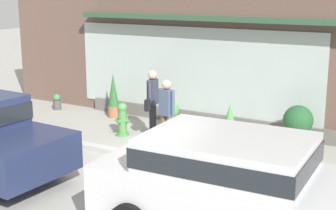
% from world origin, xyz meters
% --- Properties ---
extents(ground_plane, '(60.00, 60.00, 0.00)m').
position_xyz_m(ground_plane, '(0.00, 0.00, 0.00)').
color(ground_plane, '#9E9B93').
extents(curb_strip, '(14.00, 0.24, 0.12)m').
position_xyz_m(curb_strip, '(0.00, -0.20, 0.06)').
color(curb_strip, '#B2B2AD').
rests_on(curb_strip, ground_plane).
extents(storefront, '(14.00, 0.81, 4.79)m').
position_xyz_m(storefront, '(-0.01, 3.18, 2.34)').
color(storefront, brown).
rests_on(storefront, ground_plane).
extents(fire_hydrant, '(0.40, 0.37, 0.85)m').
position_xyz_m(fire_hydrant, '(-1.51, 1.09, 0.43)').
color(fire_hydrant, '#4C8C47').
rests_on(fire_hydrant, ground_plane).
extents(pedestrian_with_handbag, '(0.26, 0.66, 1.68)m').
position_xyz_m(pedestrian_with_handbag, '(-0.80, 1.38, 0.98)').
color(pedestrian_with_handbag, '#232328').
rests_on(pedestrian_with_handbag, ground_plane).
extents(pedestrian_passerby, '(0.46, 0.25, 1.63)m').
position_xyz_m(pedestrian_passerby, '(-0.01, 0.73, 0.95)').
color(pedestrian_passerby, brown).
rests_on(pedestrian_passerby, ground_plane).
extents(parked_car_silver, '(4.34, 2.18, 1.57)m').
position_xyz_m(parked_car_silver, '(3.01, -2.38, 0.90)').
color(parked_car_silver, silver).
rests_on(parked_car_silver, ground_plane).
extents(potted_plant_window_right, '(0.33, 0.33, 0.87)m').
position_xyz_m(potted_plant_window_right, '(0.93, 2.22, 0.41)').
color(potted_plant_window_right, '#4C4C51').
rests_on(potted_plant_window_right, ground_plane).
extents(potted_plant_low_front, '(0.25, 0.25, 0.49)m').
position_xyz_m(potted_plant_low_front, '(-4.85, 2.31, 0.24)').
color(potted_plant_low_front, '#4C4C51').
rests_on(potted_plant_low_front, ground_plane).
extents(potted_plant_trailing_edge, '(0.53, 0.53, 0.78)m').
position_xyz_m(potted_plant_trailing_edge, '(-0.84, 2.27, 0.41)').
color(potted_plant_trailing_edge, '#B7B2A3').
rests_on(potted_plant_trailing_edge, ground_plane).
extents(potted_plant_by_entrance, '(0.70, 0.70, 0.99)m').
position_xyz_m(potted_plant_by_entrance, '(2.56, 2.41, 0.55)').
color(potted_plant_by_entrance, '#9E6042').
rests_on(potted_plant_by_entrance, ground_plane).
extents(potted_plant_doorstep, '(0.34, 0.34, 1.28)m').
position_xyz_m(potted_plant_doorstep, '(-2.79, 2.45, 0.61)').
color(potted_plant_doorstep, '#9E6042').
rests_on(potted_plant_doorstep, ground_plane).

